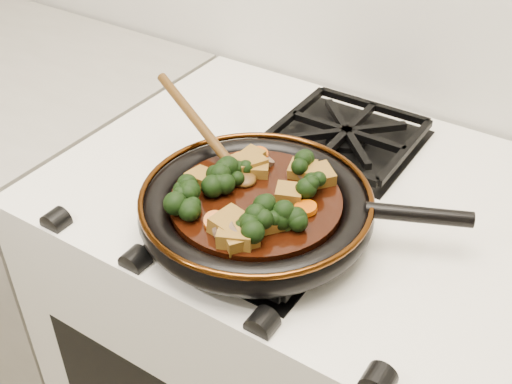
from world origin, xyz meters
The scene contains 35 objects.
stove centered at (0.00, 1.69, 0.45)m, with size 0.76×0.60×0.90m, color white.
burner_grate_front centered at (0.00, 1.55, 0.91)m, with size 0.23×0.23×0.03m, color black, non-canonical shape.
burner_grate_back centered at (0.00, 1.83, 0.91)m, with size 0.23×0.23×0.03m, color black, non-canonical shape.
skillet centered at (0.00, 1.55, 0.94)m, with size 0.43×0.32×0.05m.
braising_sauce centered at (0.00, 1.55, 0.95)m, with size 0.24×0.24×0.02m, color black.
tofu_cube_0 centered at (0.05, 1.52, 0.97)m, with size 0.03×0.04×0.02m, color brown.
tofu_cube_1 centered at (-0.06, 1.62, 0.97)m, with size 0.03×0.03×0.02m, color brown.
tofu_cube_2 centered at (0.05, 1.64, 0.97)m, with size 0.04×0.04×0.02m, color brown.
tofu_cube_3 centered at (0.02, 1.47, 0.97)m, with size 0.04×0.04×0.02m, color brown.
tofu_cube_4 centered at (-0.05, 1.60, 0.97)m, with size 0.04×0.04×0.02m, color brown.
tofu_cube_5 centered at (0.03, 1.47, 0.97)m, with size 0.04×0.04×0.02m, color brown.
tofu_cube_6 centered at (0.01, 1.48, 0.97)m, with size 0.04×0.05×0.02m, color brown.
tofu_cube_7 centered at (0.03, 1.58, 0.97)m, with size 0.04×0.03×0.02m, color brown.
tofu_cube_8 centered at (0.02, 1.64, 0.97)m, with size 0.04×0.03×0.02m, color brown.
tofu_cube_9 centered at (-0.09, 1.54, 0.97)m, with size 0.03×0.03×0.02m, color brown.
tofu_cube_10 centered at (-0.03, 1.60, 0.97)m, with size 0.03×0.03×0.02m, color brown.
broccoli_floret_0 centered at (0.05, 1.60, 0.97)m, with size 0.06×0.06×0.06m, color black, non-canonical shape.
broccoli_floret_1 centered at (-0.06, 1.54, 0.97)m, with size 0.06×0.06×0.05m, color black, non-canonical shape.
broccoli_floret_2 centered at (-0.05, 1.58, 0.97)m, with size 0.06×0.06×0.05m, color black, non-canonical shape.
broccoli_floret_3 centered at (0.07, 1.52, 0.97)m, with size 0.06×0.06×0.05m, color black, non-canonical shape.
broccoli_floret_4 centered at (-0.06, 1.48, 0.97)m, with size 0.06×0.06×0.06m, color black, non-canonical shape.
broccoli_floret_5 centered at (0.03, 1.64, 0.97)m, with size 0.06×0.06×0.06m, color black, non-canonical shape.
broccoli_floret_6 centered at (-0.08, 1.49, 0.97)m, with size 0.06×0.06×0.05m, color black, non-canonical shape.
broccoli_floret_7 centered at (0.02, 1.52, 0.97)m, with size 0.06×0.06×0.06m, color black, non-canonical shape.
broccoli_floret_8 centered at (0.04, 1.49, 0.97)m, with size 0.06×0.06×0.06m, color black, non-canonical shape.
carrot_coin_0 centered at (-0.05, 1.64, 0.96)m, with size 0.03×0.03×0.01m, color #C14C05.
carrot_coin_1 centered at (-0.07, 1.61, 0.96)m, with size 0.03×0.03×0.01m, color #C14C05.
carrot_coin_2 centered at (-0.02, 1.48, 0.96)m, with size 0.03×0.03×0.01m, color #C14C05.
carrot_coin_3 centered at (-0.05, 1.55, 0.96)m, with size 0.03×0.03×0.01m, color #C14C05.
carrot_coin_4 centered at (0.07, 1.57, 0.96)m, with size 0.03×0.03×0.01m, color #C14C05.
mushroom_slice_0 centered at (0.02, 1.63, 0.97)m, with size 0.03×0.03×0.01m, color brown.
mushroom_slice_1 centered at (0.02, 1.47, 0.97)m, with size 0.04×0.04×0.01m, color brown.
mushroom_slice_2 centered at (0.01, 1.47, 0.97)m, with size 0.03×0.03×0.01m, color brown.
mushroom_slice_3 centered at (-0.04, 1.63, 0.97)m, with size 0.03×0.03×0.01m, color brown.
wooden_spoon centered at (-0.10, 1.60, 0.98)m, with size 0.15×0.08×0.23m.
Camera 1 is at (0.37, 0.98, 1.49)m, focal length 45.00 mm.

